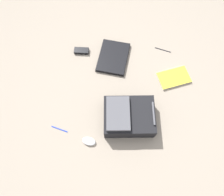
# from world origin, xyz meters

# --- Properties ---
(ground_plane) EXTENTS (3.88, 3.88, 0.00)m
(ground_plane) POSITION_xyz_m (0.00, 0.00, 0.00)
(ground_plane) COLOR gray
(backpack) EXTENTS (0.33, 0.41, 0.17)m
(backpack) POSITION_xyz_m (0.17, 0.09, 0.08)
(backpack) COLOR black
(backpack) RESTS_ON ground_plane
(laptop) EXTENTS (0.37, 0.30, 0.03)m
(laptop) POSITION_xyz_m (-0.41, -0.06, 0.02)
(laptop) COLOR black
(laptop) RESTS_ON ground_plane
(book_comic) EXTENTS (0.25, 0.31, 0.02)m
(book_comic) POSITION_xyz_m (-0.23, 0.48, 0.01)
(book_comic) COLOR silver
(book_comic) RESTS_ON ground_plane
(computer_mouse) EXTENTS (0.09, 0.12, 0.03)m
(computer_mouse) POSITION_xyz_m (0.36, -0.20, 0.02)
(computer_mouse) COLOR silver
(computer_mouse) RESTS_ON ground_plane
(power_brick) EXTENTS (0.06, 0.13, 0.03)m
(power_brick) POSITION_xyz_m (-0.46, -0.35, 0.02)
(power_brick) COLOR black
(power_brick) RESTS_ON ground_plane
(pen_black) EXTENTS (0.05, 0.15, 0.01)m
(pen_black) POSITION_xyz_m (-0.53, 0.39, 0.00)
(pen_black) COLOR black
(pen_black) RESTS_ON ground_plane
(pen_blue) EXTENTS (0.05, 0.14, 0.01)m
(pen_blue) POSITION_xyz_m (0.28, -0.45, 0.00)
(pen_blue) COLOR #1933B2
(pen_blue) RESTS_ON ground_plane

